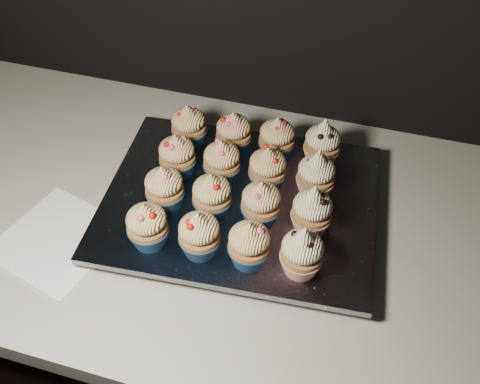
{
  "coord_description": "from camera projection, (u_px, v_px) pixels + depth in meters",
  "views": [
    {
      "loc": [
        0.13,
        1.13,
        1.59
      ],
      "look_at": [
        -0.04,
        1.71,
        0.95
      ],
      "focal_mm": 40.0,
      "sensor_mm": 36.0,
      "label": 1
    }
  ],
  "objects": [
    {
      "name": "cabinet",
      "position": [
        254.0,
        352.0,
        1.24
      ],
      "size": [
        2.4,
        0.6,
        0.86
      ],
      "primitive_type": "cube",
      "color": "black",
      "rests_on": "ground"
    },
    {
      "name": "worktop",
      "position": [
        259.0,
        229.0,
        0.91
      ],
      "size": [
        2.44,
        0.64,
        0.04
      ],
      "primitive_type": "cube",
      "color": "beige",
      "rests_on": "cabinet"
    },
    {
      "name": "napkin",
      "position": [
        58.0,
        240.0,
        0.87
      ],
      "size": [
        0.21,
        0.21,
        0.0
      ],
      "primitive_type": "cube",
      "rotation": [
        0.0,
        0.0,
        -0.26
      ],
      "color": "white",
      "rests_on": "worktop"
    },
    {
      "name": "baking_tray",
      "position": [
        240.0,
        208.0,
        0.9
      ],
      "size": [
        0.43,
        0.34,
        0.02
      ],
      "primitive_type": "cube",
      "rotation": [
        0.0,
        0.0,
        0.07
      ],
      "color": "black",
      "rests_on": "worktop"
    },
    {
      "name": "foil_lining",
      "position": [
        240.0,
        201.0,
        0.89
      ],
      "size": [
        0.47,
        0.38,
        0.01
      ],
      "primitive_type": "cube",
      "rotation": [
        0.0,
        0.0,
        0.07
      ],
      "color": "silver",
      "rests_on": "baking_tray"
    },
    {
      "name": "cupcake_0",
      "position": [
        147.0,
        225.0,
        0.8
      ],
      "size": [
        0.06,
        0.06,
        0.08
      ],
      "color": "navy",
      "rests_on": "foil_lining"
    },
    {
      "name": "cupcake_1",
      "position": [
        199.0,
        234.0,
        0.78
      ],
      "size": [
        0.06,
        0.06,
        0.08
      ],
      "color": "navy",
      "rests_on": "foil_lining"
    },
    {
      "name": "cupcake_2",
      "position": [
        249.0,
        244.0,
        0.77
      ],
      "size": [
        0.06,
        0.06,
        0.08
      ],
      "color": "navy",
      "rests_on": "foil_lining"
    },
    {
      "name": "cupcake_3",
      "position": [
        302.0,
        252.0,
        0.76
      ],
      "size": [
        0.06,
        0.06,
        0.1
      ],
      "color": "#AD181C",
      "rests_on": "foil_lining"
    },
    {
      "name": "cupcake_4",
      "position": [
        164.0,
        188.0,
        0.85
      ],
      "size": [
        0.06,
        0.06,
        0.08
      ],
      "color": "navy",
      "rests_on": "foil_lining"
    },
    {
      "name": "cupcake_5",
      "position": [
        212.0,
        196.0,
        0.84
      ],
      "size": [
        0.06,
        0.06,
        0.08
      ],
      "color": "navy",
      "rests_on": "foil_lining"
    },
    {
      "name": "cupcake_6",
      "position": [
        261.0,
        203.0,
        0.83
      ],
      "size": [
        0.06,
        0.06,
        0.08
      ],
      "color": "navy",
      "rests_on": "foil_lining"
    },
    {
      "name": "cupcake_7",
      "position": [
        312.0,
        211.0,
        0.81
      ],
      "size": [
        0.06,
        0.06,
        0.1
      ],
      "color": "#AD181C",
      "rests_on": "foil_lining"
    },
    {
      "name": "cupcake_8",
      "position": [
        177.0,
        156.0,
        0.9
      ],
      "size": [
        0.06,
        0.06,
        0.08
      ],
      "color": "navy",
      "rests_on": "foil_lining"
    },
    {
      "name": "cupcake_9",
      "position": [
        222.0,
        162.0,
        0.89
      ],
      "size": [
        0.06,
        0.06,
        0.08
      ],
      "color": "navy",
      "rests_on": "foil_lining"
    },
    {
      "name": "cupcake_10",
      "position": [
        267.0,
        169.0,
        0.88
      ],
      "size": [
        0.06,
        0.06,
        0.08
      ],
      "color": "navy",
      "rests_on": "foil_lining"
    },
    {
      "name": "cupcake_11",
      "position": [
        316.0,
        175.0,
        0.87
      ],
      "size": [
        0.06,
        0.06,
        0.1
      ],
      "color": "#AD181C",
      "rests_on": "foil_lining"
    },
    {
      "name": "cupcake_12",
      "position": [
        189.0,
        126.0,
        0.95
      ],
      "size": [
        0.06,
        0.06,
        0.08
      ],
      "color": "navy",
      "rests_on": "foil_lining"
    },
    {
      "name": "cupcake_13",
      "position": [
        234.0,
        133.0,
        0.94
      ],
      "size": [
        0.06,
        0.06,
        0.08
      ],
      "color": "navy",
      "rests_on": "foil_lining"
    },
    {
      "name": "cupcake_14",
      "position": [
        277.0,
        139.0,
        0.93
      ],
      "size": [
        0.06,
        0.06,
        0.08
      ],
      "color": "navy",
      "rests_on": "foil_lining"
    },
    {
      "name": "cupcake_15",
      "position": [
        322.0,
        144.0,
        0.92
      ],
      "size": [
        0.06,
        0.06,
        0.1
      ],
      "color": "#AD181C",
      "rests_on": "foil_lining"
    }
  ]
}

